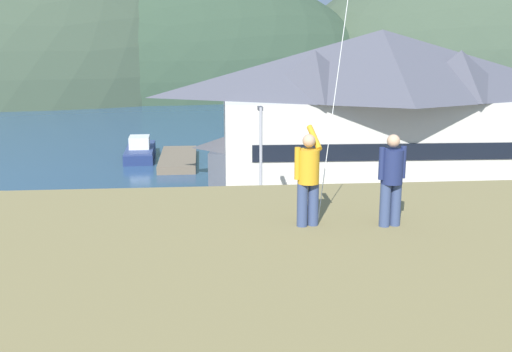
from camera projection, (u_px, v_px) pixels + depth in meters
name	position (u px, v px, depth m)	size (l,w,h in m)	color
ground_plane	(270.00, 332.00, 22.92)	(600.00, 600.00, 0.00)	#66604C
parking_lot_pad	(257.00, 280.00, 27.77)	(40.00, 20.00, 0.10)	gray
bay_water	(219.00, 123.00, 81.23)	(360.00, 84.00, 0.03)	navy
far_hill_west_ridge	(18.00, 94.00, 126.82)	(94.05, 70.25, 73.35)	#3D4C38
far_hill_east_peak	(96.00, 94.00, 127.31)	(122.75, 55.33, 59.41)	#334733
harbor_lodge	(380.00, 106.00, 43.50)	(24.07, 12.16, 11.59)	beige
storage_shed_waterside	(254.00, 159.00, 43.59)	(7.19, 6.07, 4.82)	#474C56
wharf_dock	(178.00, 159.00, 54.62)	(3.20, 10.27, 0.70)	#70604C
moored_boat_wharfside	(140.00, 151.00, 56.85)	(2.92, 8.21, 2.16)	navy
parked_car_front_row_red	(61.00, 252.00, 28.54)	(4.30, 2.24, 1.82)	red
parked_car_corner_spot	(206.00, 291.00, 24.01)	(4.26, 2.17, 1.82)	#B28923
parked_car_mid_row_near	(372.00, 310.00, 22.36)	(4.20, 2.06, 1.82)	black
parking_light_pole	(261.00, 165.00, 32.31)	(0.24, 0.78, 7.31)	#ADADB2
person_kite_flyer	(308.00, 176.00, 11.20)	(0.52, 0.70, 1.86)	#384770
person_companion	(392.00, 177.00, 11.19)	(0.54, 0.40, 1.74)	#384770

